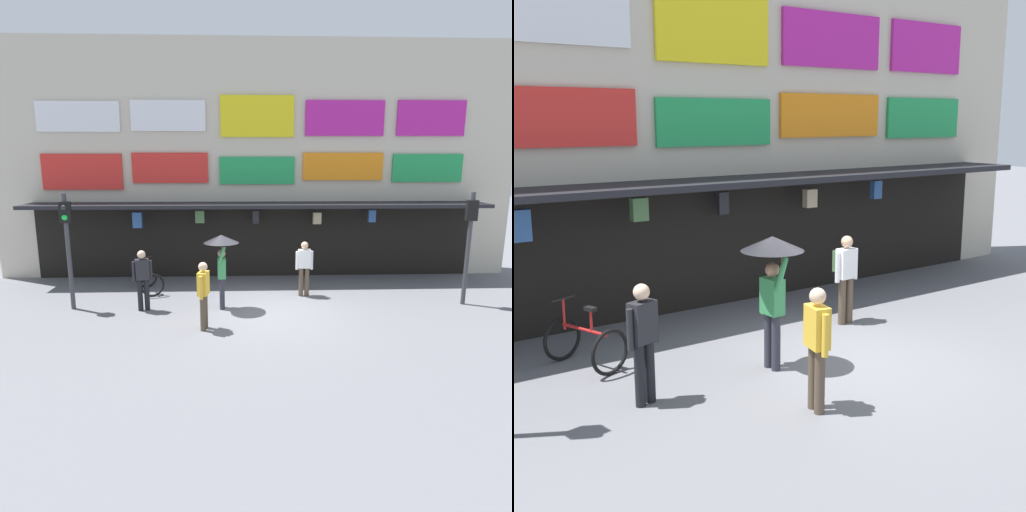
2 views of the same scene
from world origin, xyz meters
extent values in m
plane|color=slate|center=(0.00, 0.00, 0.00)|extent=(80.00, 80.00, 0.00)
cube|color=beige|center=(0.00, 4.60, 4.00)|extent=(18.00, 1.20, 8.00)
cube|color=black|center=(0.00, 3.30, 2.60)|extent=(15.30, 1.40, 0.12)
cube|color=white|center=(-5.90, 3.95, 5.47)|extent=(2.72, 0.08, 0.97)
cube|color=white|center=(-2.95, 3.95, 5.51)|extent=(2.47, 0.08, 0.99)
cube|color=yellow|center=(0.00, 3.95, 5.50)|extent=(2.46, 0.08, 1.34)
cube|color=#B71E93|center=(2.95, 3.95, 5.45)|extent=(2.67, 0.08, 1.15)
cube|color=#B71E93|center=(5.90, 3.95, 5.46)|extent=(2.34, 0.08, 1.16)
cube|color=red|center=(-5.90, 3.95, 3.68)|extent=(2.67, 0.08, 1.19)
cube|color=red|center=(-2.95, 3.95, 3.81)|extent=(2.55, 0.08, 1.01)
cube|color=green|center=(0.00, 3.95, 3.72)|extent=(2.56, 0.08, 0.92)
cube|color=orange|center=(2.95, 3.95, 3.85)|extent=(2.76, 0.08, 0.93)
cube|color=green|center=(5.90, 3.95, 3.80)|extent=(2.45, 0.08, 0.95)
cylinder|color=black|center=(-4.00, 3.29, 2.46)|extent=(0.02, 0.02, 0.16)
cube|color=#2D5693|center=(-4.00, 3.29, 2.12)|extent=(0.30, 0.18, 0.51)
cylinder|color=black|center=(-1.94, 3.35, 2.48)|extent=(0.02, 0.02, 0.12)
cube|color=#477042|center=(-1.94, 3.35, 2.21)|extent=(0.29, 0.18, 0.41)
cylinder|color=black|center=(-0.06, 3.62, 2.46)|extent=(0.02, 0.02, 0.16)
cube|color=#232328|center=(-0.06, 3.62, 2.16)|extent=(0.22, 0.13, 0.43)
cylinder|color=black|center=(2.03, 3.50, 2.43)|extent=(0.02, 0.02, 0.22)
cube|color=tan|center=(2.03, 3.50, 2.13)|extent=(0.28, 0.17, 0.39)
cylinder|color=black|center=(3.90, 3.44, 2.47)|extent=(0.02, 0.02, 0.14)
cube|color=#2D5693|center=(3.90, 3.44, 2.20)|extent=(0.24, 0.14, 0.41)
cube|color=black|center=(0.00, 3.98, 1.25)|extent=(15.30, 0.04, 2.50)
cylinder|color=#38383D|center=(-5.26, 0.53, 1.60)|extent=(0.12, 0.12, 3.20)
cube|color=black|center=(-5.26, 0.53, 2.70)|extent=(0.32, 0.29, 0.56)
sphere|color=black|center=(-5.23, 0.40, 2.83)|extent=(0.15, 0.15, 0.15)
sphere|color=#19DB3D|center=(-5.23, 0.40, 2.57)|extent=(0.15, 0.15, 0.15)
cylinder|color=#38383D|center=(5.79, 0.53, 1.60)|extent=(0.12, 0.12, 3.20)
cube|color=black|center=(5.79, 0.53, 2.70)|extent=(0.33, 0.30, 0.56)
sphere|color=black|center=(5.82, 0.65, 2.83)|extent=(0.15, 0.15, 0.15)
sphere|color=#19DB3D|center=(5.82, 0.65, 2.57)|extent=(0.15, 0.15, 0.15)
torus|color=black|center=(-3.66, 2.61, 0.36)|extent=(0.69, 0.31, 0.72)
torus|color=black|center=(-3.27, 1.58, 0.36)|extent=(0.69, 0.31, 0.72)
cylinder|color=#B21E1E|center=(-3.46, 2.09, 0.61)|extent=(0.40, 0.94, 0.05)
cylinder|color=#B21E1E|center=(-3.40, 1.94, 0.78)|extent=(0.04, 0.04, 0.35)
cube|color=black|center=(-3.40, 1.94, 0.97)|extent=(0.16, 0.22, 0.06)
cylinder|color=#B21E1E|center=(-3.63, 2.53, 0.78)|extent=(0.04, 0.04, 0.50)
cylinder|color=black|center=(-3.63, 2.53, 1.03)|extent=(0.42, 0.19, 0.04)
cylinder|color=#2D2D38|center=(-1.12, 0.49, 0.44)|extent=(0.14, 0.14, 0.88)
cylinder|color=#2D2D38|center=(-1.11, 0.31, 0.44)|extent=(0.14, 0.14, 0.88)
cube|color=#388E51|center=(-1.12, 0.40, 1.16)|extent=(0.24, 0.37, 0.56)
sphere|color=#A87A5B|center=(-1.12, 0.40, 1.57)|extent=(0.22, 0.22, 0.22)
cylinder|color=#388E51|center=(-1.13, 0.62, 1.11)|extent=(0.09, 0.09, 0.56)
cylinder|color=#388E51|center=(-1.10, 0.18, 1.56)|extent=(0.23, 0.09, 0.48)
cylinder|color=#4C3823|center=(-1.10, 0.18, 1.67)|extent=(0.02, 0.02, 0.55)
cone|color=black|center=(-1.12, 0.40, 1.97)|extent=(0.96, 0.96, 0.22)
cylinder|color=brown|center=(1.41, 1.49, 0.44)|extent=(0.14, 0.14, 0.88)
cylinder|color=brown|center=(1.23, 1.49, 0.44)|extent=(0.14, 0.14, 0.88)
cube|color=white|center=(1.32, 1.49, 1.16)|extent=(0.36, 0.23, 0.56)
sphere|color=tan|center=(1.32, 1.49, 1.57)|extent=(0.22, 0.22, 0.22)
cylinder|color=white|center=(1.54, 1.49, 1.11)|extent=(0.09, 0.09, 0.56)
cylinder|color=white|center=(1.10, 1.49, 1.11)|extent=(0.09, 0.09, 0.56)
cube|color=#477042|center=(1.32, 1.65, 1.18)|extent=(0.28, 0.16, 0.40)
cylinder|color=black|center=(-3.35, 0.30, 0.44)|extent=(0.14, 0.14, 0.88)
cylinder|color=black|center=(-3.18, 0.35, 0.44)|extent=(0.14, 0.14, 0.88)
cube|color=#232328|center=(-3.26, 0.32, 1.16)|extent=(0.41, 0.32, 0.56)
sphere|color=beige|center=(-3.26, 0.32, 1.57)|extent=(0.22, 0.22, 0.22)
cylinder|color=#232328|center=(-3.47, 0.26, 1.11)|extent=(0.09, 0.09, 0.56)
cylinder|color=#232328|center=(-3.05, 0.39, 1.11)|extent=(0.09, 0.09, 0.56)
cylinder|color=brown|center=(-1.48, -1.06, 0.44)|extent=(0.14, 0.14, 0.88)
cylinder|color=brown|center=(-1.52, -1.24, 0.44)|extent=(0.14, 0.14, 0.88)
cube|color=gold|center=(-1.50, -1.15, 1.16)|extent=(0.29, 0.40, 0.56)
sphere|color=beige|center=(-1.50, -1.15, 1.57)|extent=(0.22, 0.22, 0.22)
cylinder|color=gold|center=(-1.46, -0.94, 1.11)|extent=(0.09, 0.09, 0.56)
cylinder|color=gold|center=(-1.54, -1.37, 1.11)|extent=(0.09, 0.09, 0.56)
camera|label=1|loc=(-0.62, -11.32, 3.99)|focal=30.82mm
camera|label=2|loc=(-6.61, -7.45, 3.80)|focal=46.08mm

